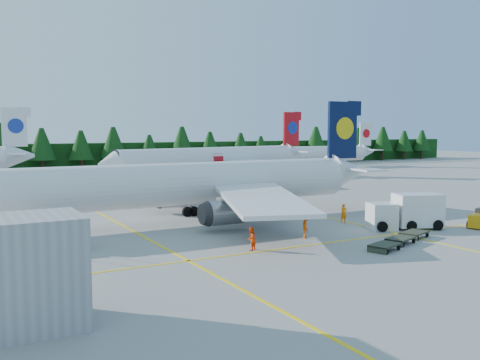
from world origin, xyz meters
TOP-DOWN VIEW (x-y plane):
  - ground at (0.00, 0.00)m, footprint 320.00×320.00m
  - taxi_stripe_a at (-14.00, 20.00)m, footprint 0.25×120.00m
  - taxi_stripe_b at (6.00, 20.00)m, footprint 0.25×120.00m
  - taxi_stripe_cross at (0.00, -6.00)m, footprint 80.00×0.25m
  - treeline_hedge at (0.00, 82.00)m, footprint 220.00×4.00m
  - terminal_building at (-26.00, -14.00)m, footprint 6.00×4.00m
  - airliner_navy at (-8.46, 8.66)m, footprint 42.15×34.72m
  - airliner_red at (11.73, 44.74)m, footprint 42.56×34.71m
  - airliner_far_right at (45.08, 62.22)m, footprint 36.88×4.64m
  - service_truck at (8.22, -4.49)m, footprint 7.08×4.60m
  - dolly_train at (3.00, -9.09)m, footprint 8.57×4.65m
  - uld_pair at (-21.50, 1.82)m, footprint 4.92×2.83m
  - crew_a at (5.31, 0.60)m, footprint 0.75×0.55m
  - crew_b at (-8.54, -5.23)m, footprint 1.08×1.03m
  - crew_c at (-2.22, -3.54)m, footprint 0.88×0.99m

SIDE VIEW (x-z plane):
  - ground at x=0.00m, z-range 0.00..0.00m
  - taxi_stripe_a at x=-14.00m, z-range 0.00..0.01m
  - taxi_stripe_b at x=6.00m, z-range 0.00..0.01m
  - taxi_stripe_cross at x=0.00m, z-range 0.00..0.01m
  - dolly_train at x=3.00m, z-range 0.39..0.54m
  - crew_b at x=-8.54m, z-range 0.00..1.76m
  - crew_a at x=5.31m, z-range 0.00..1.87m
  - crew_c at x=-2.22m, z-range 0.00..2.00m
  - uld_pair at x=-21.50m, z-range 0.28..1.91m
  - service_truck at x=8.22m, z-range -0.02..3.20m
  - terminal_building at x=-26.00m, z-range 0.00..5.20m
  - treeline_hedge at x=0.00m, z-range 0.00..6.00m
  - airliner_far_right at x=45.08m, z-range -2.00..8.72m
  - airliner_navy at x=-8.46m, z-range -2.45..9.82m
  - airliner_red at x=11.73m, z-range -2.49..9.99m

